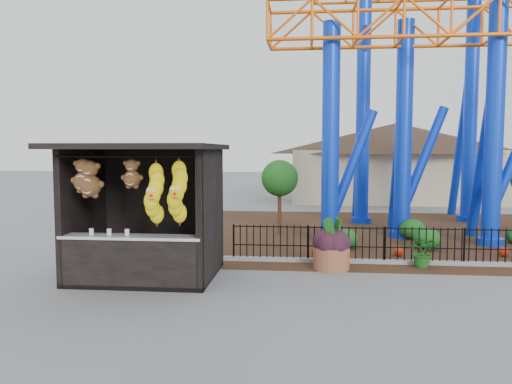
# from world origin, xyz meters

# --- Properties ---
(ground) EXTENTS (120.00, 120.00, 0.00)m
(ground) POSITION_xyz_m (0.00, 0.00, 0.00)
(ground) COLOR slate
(ground) RESTS_ON ground
(mulch_bed) EXTENTS (18.00, 12.00, 0.02)m
(mulch_bed) POSITION_xyz_m (4.00, 8.00, 0.01)
(mulch_bed) COLOR #331E11
(mulch_bed) RESTS_ON ground
(curb) EXTENTS (18.00, 0.18, 0.12)m
(curb) POSITION_xyz_m (4.00, 3.00, 0.06)
(curb) COLOR gray
(curb) RESTS_ON ground
(prize_booth) EXTENTS (3.50, 3.40, 3.12)m
(prize_booth) POSITION_xyz_m (-2.99, 0.91, 1.53)
(prize_booth) COLOR black
(prize_booth) RESTS_ON ground
(picket_fence) EXTENTS (12.20, 0.06, 1.00)m
(picket_fence) POSITION_xyz_m (4.90, 3.00, 0.50)
(picket_fence) COLOR black
(picket_fence) RESTS_ON ground
(roller_coaster) EXTENTS (11.00, 6.37, 10.82)m
(roller_coaster) POSITION_xyz_m (5.12, 8.23, 6.44)
(roller_coaster) COLOR #0C35D8
(roller_coaster) RESTS_ON ground
(terracotta_planter) EXTENTS (1.14, 1.14, 0.57)m
(terracotta_planter) POSITION_xyz_m (1.38, 2.29, 0.28)
(terracotta_planter) COLOR brown
(terracotta_planter) RESTS_ON ground
(planter_foliage) EXTENTS (0.70, 0.70, 0.64)m
(planter_foliage) POSITION_xyz_m (1.38, 2.29, 0.89)
(planter_foliage) COLOR black
(planter_foliage) RESTS_ON terracotta_planter
(potted_plant) EXTENTS (0.88, 0.83, 0.78)m
(potted_plant) POSITION_xyz_m (3.71, 2.70, 0.39)
(potted_plant) COLOR #215418
(potted_plant) RESTS_ON ground
(landscaping) EXTENTS (8.83, 3.68, 0.68)m
(landscaping) POSITION_xyz_m (4.59, 5.67, 0.31)
(landscaping) COLOR #174D16
(landscaping) RESTS_ON mulch_bed
(pavilion) EXTENTS (15.00, 15.00, 4.80)m
(pavilion) POSITION_xyz_m (6.00, 20.00, 3.07)
(pavilion) COLOR #BFAD8C
(pavilion) RESTS_ON ground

